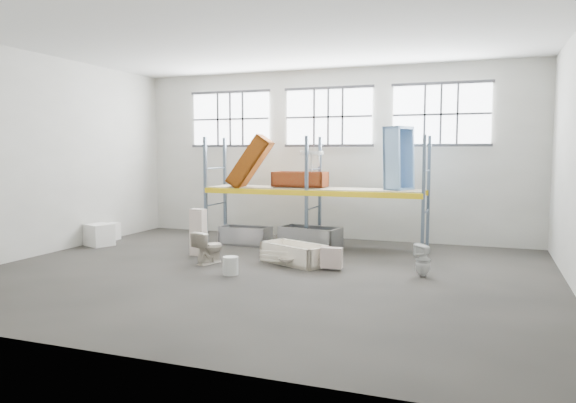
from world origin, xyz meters
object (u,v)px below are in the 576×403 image
at_px(blue_tub_upright, 399,159).
at_px(carton_near, 99,235).
at_px(toilet_white, 423,260).
at_px(cistern_tall, 198,232).
at_px(steel_tub_right, 310,238).
at_px(bucket, 231,266).
at_px(toilet_beige, 209,247).
at_px(bathtub_beige, 295,254).
at_px(rust_tub_flat, 300,179).
at_px(steel_tub_left, 245,235).

height_order(blue_tub_upright, carton_near, blue_tub_upright).
relative_size(toilet_white, carton_near, 1.00).
bearing_deg(toilet_white, cistern_tall, -75.49).
relative_size(steel_tub_right, carton_near, 2.30).
bearing_deg(carton_near, steel_tub_right, 15.30).
bearing_deg(bucket, toilet_beige, 139.01).
height_order(bathtub_beige, steel_tub_right, steel_tub_right).
bearing_deg(toilet_white, bucket, -53.43).
bearing_deg(blue_tub_upright, steel_tub_right, -164.52).
xyz_separation_m(steel_tub_right, rust_tub_flat, (-0.49, 0.59, 1.53)).
distance_m(cistern_tall, carton_near, 3.31).
distance_m(bathtub_beige, carton_near, 5.90).
distance_m(toilet_beige, toilet_white, 4.82).
relative_size(cistern_tall, steel_tub_left, 0.84).
xyz_separation_m(bathtub_beige, steel_tub_left, (-2.16, 1.94, 0.02)).
xyz_separation_m(steel_tub_right, carton_near, (-5.62, -1.54, 0.00)).
xyz_separation_m(cistern_tall, steel_tub_left, (0.44, 1.83, -0.33)).
height_order(steel_tub_left, rust_tub_flat, rust_tub_flat).
xyz_separation_m(steel_tub_left, steel_tub_right, (1.90, -0.00, 0.04)).
xyz_separation_m(toilet_beige, steel_tub_right, (1.62, 2.61, -0.09)).
bearing_deg(toilet_beige, carton_near, 1.77).
bearing_deg(toilet_white, carton_near, -75.78).
xyz_separation_m(rust_tub_flat, carton_near, (-5.13, -2.13, -1.52)).
height_order(toilet_beige, steel_tub_right, toilet_beige).
xyz_separation_m(cistern_tall, steel_tub_right, (2.34, 1.83, -0.29)).
height_order(rust_tub_flat, carton_near, rust_tub_flat).
xyz_separation_m(rust_tub_flat, bucket, (-0.15, -4.06, -1.63)).
bearing_deg(bucket, bathtub_beige, 59.50).
height_order(toilet_white, bucket, toilet_white).
xyz_separation_m(toilet_white, blue_tub_upright, (-0.97, 2.84, 2.05)).
height_order(cistern_tall, bucket, cistern_tall).
distance_m(bathtub_beige, cistern_tall, 2.62).
distance_m(toilet_beige, bucket, 1.32).
xyz_separation_m(blue_tub_upright, carton_near, (-7.83, -2.15, -2.10)).
bearing_deg(bathtub_beige, rust_tub_flat, 131.15).
distance_m(steel_tub_left, carton_near, 4.03).
bearing_deg(toilet_white, steel_tub_right, -106.31).
bearing_deg(bathtub_beige, bucket, -95.90).
distance_m(toilet_white, bucket, 4.02).
xyz_separation_m(toilet_beige, toilet_white, (4.81, 0.38, -0.03)).
height_order(steel_tub_right, blue_tub_upright, blue_tub_upright).
distance_m(steel_tub_right, carton_near, 5.83).
relative_size(toilet_beige, blue_tub_upright, 0.46).
relative_size(toilet_white, bucket, 1.81).
xyz_separation_m(bathtub_beige, toilet_white, (2.92, -0.29, 0.11)).
bearing_deg(cistern_tall, toilet_beige, -42.04).
height_order(cistern_tall, steel_tub_right, cistern_tall).
bearing_deg(steel_tub_left, bucket, -70.05).
xyz_separation_m(toilet_white, rust_tub_flat, (-3.68, 2.82, 1.47)).
distance_m(steel_tub_right, bucket, 3.52).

